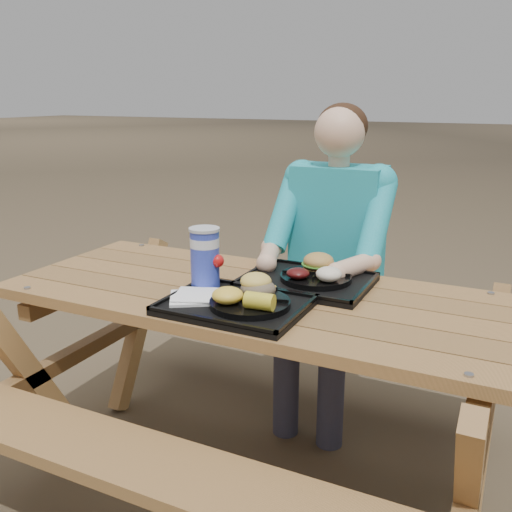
% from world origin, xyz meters
% --- Properties ---
extents(ground, '(60.00, 60.00, 0.00)m').
position_xyz_m(ground, '(0.00, 0.00, 0.00)').
color(ground, '#999999').
rests_on(ground, ground).
extents(picnic_table, '(1.80, 1.49, 0.75)m').
position_xyz_m(picnic_table, '(0.00, 0.00, 0.38)').
color(picnic_table, '#999999').
rests_on(picnic_table, ground).
extents(tray_near, '(0.45, 0.35, 0.02)m').
position_xyz_m(tray_near, '(0.02, -0.18, 0.76)').
color(tray_near, black).
rests_on(tray_near, picnic_table).
extents(tray_far, '(0.45, 0.35, 0.02)m').
position_xyz_m(tray_far, '(0.14, 0.15, 0.76)').
color(tray_far, black).
rests_on(tray_far, picnic_table).
extents(plate_near, '(0.26, 0.26, 0.02)m').
position_xyz_m(plate_near, '(0.07, -0.19, 0.78)').
color(plate_near, black).
rests_on(plate_near, tray_near).
extents(plate_far, '(0.26, 0.26, 0.02)m').
position_xyz_m(plate_far, '(0.17, 0.16, 0.78)').
color(plate_far, black).
rests_on(plate_far, tray_far).
extents(napkin_stack, '(0.21, 0.21, 0.02)m').
position_xyz_m(napkin_stack, '(-0.13, -0.21, 0.78)').
color(napkin_stack, white).
rests_on(napkin_stack, tray_near).
extents(soda_cup, '(0.10, 0.10, 0.20)m').
position_xyz_m(soda_cup, '(-0.16, -0.09, 0.87)').
color(soda_cup, '#1628AA').
rests_on(soda_cup, tray_near).
extents(condiment_bbq, '(0.05, 0.05, 0.03)m').
position_xyz_m(condiment_bbq, '(0.01, -0.06, 0.78)').
color(condiment_bbq, black).
rests_on(condiment_bbq, tray_near).
extents(condiment_mustard, '(0.05, 0.05, 0.03)m').
position_xyz_m(condiment_mustard, '(0.08, -0.06, 0.78)').
color(condiment_mustard, orange).
rests_on(condiment_mustard, tray_near).
extents(sandwich, '(0.11, 0.11, 0.11)m').
position_xyz_m(sandwich, '(0.07, -0.13, 0.85)').
color(sandwich, '#EFC554').
rests_on(sandwich, plate_near).
extents(mac_cheese, '(0.10, 0.10, 0.05)m').
position_xyz_m(mac_cheese, '(0.02, -0.24, 0.82)').
color(mac_cheese, yellow).
rests_on(mac_cheese, plate_near).
extents(corn_cob, '(0.10, 0.10, 0.05)m').
position_xyz_m(corn_cob, '(0.13, -0.25, 0.82)').
color(corn_cob, yellow).
rests_on(corn_cob, plate_near).
extents(cutlery_far, '(0.11, 0.17, 0.01)m').
position_xyz_m(cutlery_far, '(-0.04, 0.15, 0.77)').
color(cutlery_far, black).
rests_on(cutlery_far, tray_far).
extents(burger, '(0.12, 0.12, 0.10)m').
position_xyz_m(burger, '(0.16, 0.21, 0.84)').
color(burger, '#BA8941').
rests_on(burger, plate_far).
extents(baked_beans, '(0.08, 0.08, 0.04)m').
position_xyz_m(baked_beans, '(0.12, 0.09, 0.81)').
color(baked_beans, '#4A0E0E').
rests_on(baked_beans, plate_far).
extents(potato_salad, '(0.09, 0.09, 0.05)m').
position_xyz_m(potato_salad, '(0.23, 0.11, 0.82)').
color(potato_salad, white).
rests_on(potato_salad, plate_far).
extents(diner, '(0.48, 0.84, 1.28)m').
position_xyz_m(diner, '(0.09, 0.61, 0.64)').
color(diner, '#189CAD').
rests_on(diner, ground).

